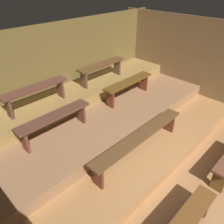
% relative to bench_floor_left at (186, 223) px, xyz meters
% --- Properties ---
extents(ground, '(6.95, 5.40, 0.08)m').
position_rel_bench_floor_left_xyz_m(ground, '(0.88, 1.86, -0.41)').
color(ground, '#A16E44').
extents(wall_back, '(6.95, 0.06, 2.35)m').
position_rel_bench_floor_left_xyz_m(wall_back, '(0.88, 4.20, 0.80)').
color(wall_back, brown).
rests_on(wall_back, ground).
extents(wall_right, '(0.06, 5.40, 2.35)m').
position_rel_bench_floor_left_xyz_m(wall_right, '(3.98, 1.86, 0.80)').
color(wall_right, brown).
rests_on(wall_right, ground).
extents(platform_lower, '(6.15, 3.41, 0.26)m').
position_rel_bench_floor_left_xyz_m(platform_lower, '(0.88, 2.46, -0.24)').
color(platform_lower, '#AD7845').
rests_on(platform_lower, ground).
extents(platform_middle, '(6.15, 2.44, 0.26)m').
position_rel_bench_floor_left_xyz_m(platform_middle, '(0.88, 2.95, 0.02)').
color(platform_middle, '#986C48').
rests_on(platform_middle, platform_lower).
extents(platform_upper, '(6.15, 1.05, 0.26)m').
position_rel_bench_floor_left_xyz_m(platform_upper, '(0.88, 3.64, 0.29)').
color(platform_upper, '#9D7841').
rests_on(platform_upper, platform_middle).
extents(bench_floor_left, '(1.34, 0.28, 0.48)m').
position_rel_bench_floor_left_xyz_m(bench_floor_left, '(0.00, 0.00, 0.00)').
color(bench_floor_left, brown).
rests_on(bench_floor_left, ground).
extents(bench_lower_center, '(2.40, 0.28, 0.48)m').
position_rel_bench_floor_left_xyz_m(bench_lower_center, '(0.73, 1.40, 0.29)').
color(bench_lower_center, brown).
rests_on(bench_lower_center, platform_lower).
extents(bench_middle_left, '(1.55, 0.28, 0.48)m').
position_rel_bench_floor_left_xyz_m(bench_middle_left, '(-0.22, 2.77, 0.54)').
color(bench_middle_left, brown).
rests_on(bench_middle_left, platform_middle).
extents(bench_middle_right, '(1.55, 0.28, 0.48)m').
position_rel_bench_floor_left_xyz_m(bench_middle_right, '(1.97, 2.77, 0.54)').
color(bench_middle_right, brown).
rests_on(bench_middle_right, platform_middle).
extents(bench_upper_left, '(1.48, 0.28, 0.48)m').
position_rel_bench_floor_left_xyz_m(bench_upper_left, '(-0.09, 3.62, 0.80)').
color(bench_upper_left, brown).
rests_on(bench_upper_left, platform_upper).
extents(bench_upper_right, '(1.48, 0.28, 0.48)m').
position_rel_bench_floor_left_xyz_m(bench_upper_right, '(1.85, 3.62, 0.80)').
color(bench_upper_right, brown).
rests_on(bench_upper_right, platform_upper).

